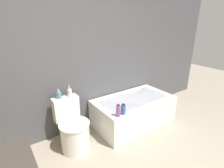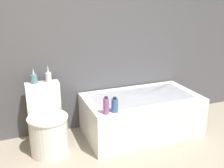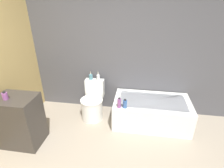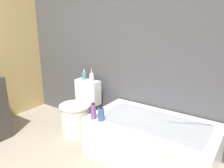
% 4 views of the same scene
% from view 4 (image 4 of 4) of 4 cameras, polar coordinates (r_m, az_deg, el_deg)
% --- Properties ---
extents(wall_back_tiled, '(6.40, 0.06, 2.60)m').
position_cam_4_polar(wall_back_tiled, '(3.09, 0.17, 11.18)').
color(wall_back_tiled, '#4C4C51').
rests_on(wall_back_tiled, ground_plane).
extents(bathtub, '(1.41, 0.79, 0.49)m').
position_cam_4_polar(bathtub, '(2.64, 10.24, -14.30)').
color(bathtub, white).
rests_on(bathtub, ground).
extents(toilet, '(0.44, 0.59, 0.73)m').
position_cam_4_polar(toilet, '(3.21, -8.80, -7.44)').
color(toilet, white).
rests_on(toilet, ground).
extents(vase_gold, '(0.08, 0.08, 0.18)m').
position_cam_4_polar(vase_gold, '(3.27, -7.26, 2.33)').
color(vase_gold, teal).
rests_on(vase_gold, toilet).
extents(vase_silver, '(0.07, 0.07, 0.21)m').
position_cam_4_polar(vase_silver, '(3.15, -5.34, 2.00)').
color(vase_silver, silver).
rests_on(vase_silver, toilet).
extents(shampoo_bottle_tall, '(0.06, 0.06, 0.19)m').
position_cam_4_polar(shampoo_bottle_tall, '(2.51, -4.89, -7.14)').
color(shampoo_bottle_tall, '#8C4C8C').
rests_on(shampoo_bottle_tall, bathtub).
extents(shampoo_bottle_short, '(0.07, 0.07, 0.17)m').
position_cam_4_polar(shampoo_bottle_short, '(2.47, -2.91, -7.88)').
color(shampoo_bottle_short, '#335999').
rests_on(shampoo_bottle_short, bathtub).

